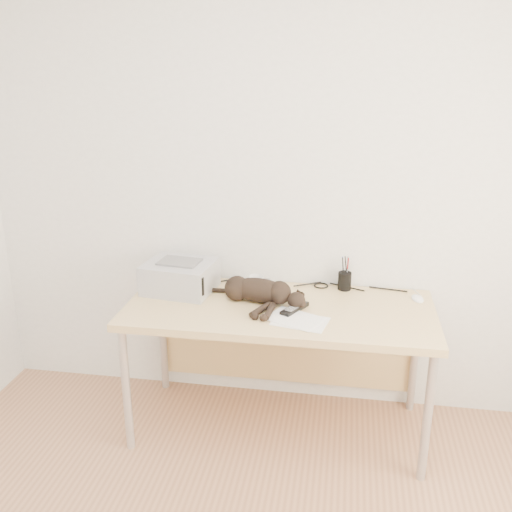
% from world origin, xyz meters
% --- Properties ---
extents(wall_back, '(3.50, 0.00, 3.50)m').
position_xyz_m(wall_back, '(0.00, 1.75, 1.30)').
color(wall_back, white).
rests_on(wall_back, floor).
extents(desk, '(1.60, 0.70, 0.74)m').
position_xyz_m(desk, '(0.00, 1.48, 0.61)').
color(desk, '#E4C585').
rests_on(desk, floor).
extents(printer, '(0.40, 0.35, 0.17)m').
position_xyz_m(printer, '(-0.57, 1.52, 0.82)').
color(printer, '#B2B2B7').
rests_on(printer, desk).
extents(papers, '(0.33, 0.28, 0.01)m').
position_xyz_m(papers, '(0.11, 1.24, 0.74)').
color(papers, white).
rests_on(papers, desk).
extents(cat, '(0.59, 0.35, 0.14)m').
position_xyz_m(cat, '(-0.13, 1.43, 0.80)').
color(cat, black).
rests_on(cat, desk).
extents(mug, '(0.13, 0.13, 0.08)m').
position_xyz_m(mug, '(-0.15, 1.59, 0.78)').
color(mug, white).
rests_on(mug, desk).
extents(pen_cup, '(0.07, 0.07, 0.19)m').
position_xyz_m(pen_cup, '(0.33, 1.68, 0.79)').
color(pen_cup, black).
rests_on(pen_cup, desk).
extents(remote_grey, '(0.06, 0.18, 0.02)m').
position_xyz_m(remote_grey, '(-0.12, 1.64, 0.75)').
color(remote_grey, slate).
rests_on(remote_grey, desk).
extents(remote_black, '(0.14, 0.20, 0.02)m').
position_xyz_m(remote_black, '(0.08, 1.35, 0.75)').
color(remote_black, black).
rests_on(remote_black, desk).
extents(mouse, '(0.08, 0.11, 0.03)m').
position_xyz_m(mouse, '(0.72, 1.60, 0.76)').
color(mouse, white).
rests_on(mouse, desk).
extents(cable_tangle, '(1.36, 0.08, 0.01)m').
position_xyz_m(cable_tangle, '(0.00, 1.70, 0.75)').
color(cable_tangle, black).
rests_on(cable_tangle, desk).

